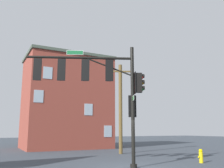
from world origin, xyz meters
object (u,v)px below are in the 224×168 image
utility_pole (120,107)px  brick_building (67,102)px  signal_pole_assembly (100,83)px  fire_hydrant (201,156)px

utility_pole → brick_building: bearing=-75.2°
utility_pole → brick_building: size_ratio=0.76×
signal_pole_assembly → utility_pole: (-4.87, -6.49, -0.62)m
brick_building → utility_pole: bearing=104.8°
utility_pole → fire_hydrant: size_ratio=9.27×
signal_pole_assembly → fire_hydrant: 7.63m
fire_hydrant → brick_building: brick_building is taller
fire_hydrant → brick_building: 17.01m
signal_pole_assembly → utility_pole: 8.14m
signal_pole_assembly → utility_pole: utility_pole is taller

